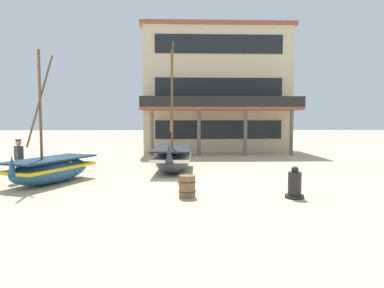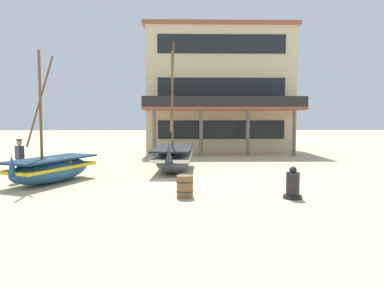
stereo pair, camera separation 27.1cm
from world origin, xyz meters
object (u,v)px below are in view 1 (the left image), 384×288
Objects in this scene: capstan_winch at (295,185)px; wooden_barrel at (187,186)px; fishing_boat_centre_large at (173,158)px; harbor_building_main at (215,91)px; fishing_boat_near_left at (51,169)px; fisherman_by_hull at (19,161)px.

wooden_barrel is (-3.37, 0.22, -0.06)m from capstan_winch.
fishing_boat_centre_large is 0.54× the size of harbor_building_main.
fishing_boat_near_left is at bearing -117.51° from harbor_building_main.
fishing_boat_centre_large is (4.66, 3.02, 0.09)m from fishing_boat_near_left.
capstan_winch is 1.44× the size of wooden_barrel.
wooden_barrel is (5.20, -2.69, -0.20)m from fishing_boat_near_left.
fisherman_by_hull is 2.41× the size of wooden_barrel.
fishing_boat_near_left reaches higher than wooden_barrel.
fishing_boat_centre_large is at bearing 32.98° from fishing_boat_near_left.
fishing_boat_centre_large reaches higher than fishing_boat_near_left.
harbor_building_main is at bearing 75.22° from fishing_boat_centre_large.
fishing_boat_centre_large is at bearing -104.78° from harbor_building_main.
fishing_boat_centre_large is at bearing 24.56° from fisherman_by_hull.
wooden_barrel is at bearing -84.63° from fishing_boat_centre_large.
wooden_barrel is at bearing -27.37° from fishing_boat_near_left.
harbor_building_main is at bearing 92.37° from capstan_winch.
fishing_boat_near_left is 9.05m from capstan_winch.
wooden_barrel is at bearing 176.26° from capstan_winch.
fishing_boat_centre_large is 6.59m from fisherman_by_hull.
wooden_barrel is 0.06× the size of harbor_building_main.
fisherman_by_hull is at bearing 167.87° from fishing_boat_near_left.
fishing_boat_centre_large reaches higher than wooden_barrel.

